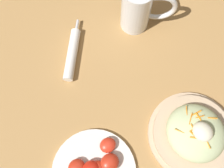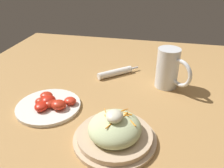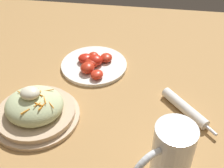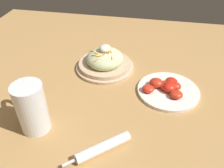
# 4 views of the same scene
# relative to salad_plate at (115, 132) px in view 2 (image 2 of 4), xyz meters

# --- Properties ---
(ground_plane) EXTENTS (1.43, 1.43, 0.00)m
(ground_plane) POSITION_rel_salad_plate_xyz_m (-0.18, -0.01, -0.03)
(ground_plane) COLOR #B2844C
(salad_plate) EXTENTS (0.23, 0.23, 0.10)m
(salad_plate) POSITION_rel_salad_plate_xyz_m (0.00, 0.00, 0.00)
(salad_plate) COLOR #D1B28E
(salad_plate) RESTS_ON ground_plane
(beer_mug) EXTENTS (0.13, 0.13, 0.15)m
(beer_mug) POSITION_rel_salad_plate_xyz_m (-0.34, 0.14, 0.04)
(beer_mug) COLOR white
(beer_mug) RESTS_ON ground_plane
(napkin_roll) EXTENTS (0.14, 0.16, 0.03)m
(napkin_roll) POSITION_rel_salad_plate_xyz_m (-0.39, -0.08, -0.02)
(napkin_roll) COLOR white
(napkin_roll) RESTS_ON ground_plane
(tomato_plate) EXTENTS (0.22, 0.22, 0.04)m
(tomato_plate) POSITION_rel_salad_plate_xyz_m (-0.11, -0.25, -0.02)
(tomato_plate) COLOR white
(tomato_plate) RESTS_ON ground_plane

